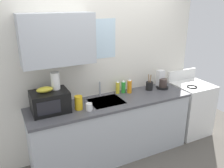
{
  "coord_description": "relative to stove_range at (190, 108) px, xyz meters",
  "views": [
    {
      "loc": [
        -1.36,
        -2.71,
        2.24
      ],
      "look_at": [
        0.0,
        0.0,
        1.15
      ],
      "focal_mm": 37.55,
      "sensor_mm": 36.0,
      "label": 1
    }
  ],
  "objects": [
    {
      "name": "dish_soap_bottle_orange",
      "position": [
        -1.16,
        0.15,
        0.55
      ],
      "size": [
        0.07,
        0.07,
        0.23
      ],
      "color": "orange",
      "rests_on": "counter_unit"
    },
    {
      "name": "coffee_maker",
      "position": [
        -0.58,
        0.1,
        0.55
      ],
      "size": [
        0.19,
        0.21,
        0.28
      ],
      "color": "black",
      "rests_on": "counter_unit"
    },
    {
      "name": "utensil_crock",
      "position": [
        -0.81,
        0.12,
        0.51
      ],
      "size": [
        0.11,
        0.11,
        0.26
      ],
      "color": "black",
      "rests_on": "counter_unit"
    },
    {
      "name": "paper_towel_roll",
      "position": [
        -2.28,
        0.1,
        0.82
      ],
      "size": [
        0.11,
        0.11,
        0.22
      ],
      "primitive_type": "cylinder",
      "color": "white",
      "rests_on": "microwave"
    },
    {
      "name": "banana_bunch",
      "position": [
        -2.43,
        0.05,
        0.75
      ],
      "size": [
        0.2,
        0.11,
        0.07
      ],
      "primitive_type": "ellipsoid",
      "color": "gold",
      "rests_on": "microwave"
    },
    {
      "name": "counter_unit",
      "position": [
        -1.53,
        -0.0,
        0.0
      ],
      "size": [
        2.37,
        0.63,
        0.9
      ],
      "color": "#B2B7BC",
      "rests_on": "ground"
    },
    {
      "name": "microwave",
      "position": [
        -2.38,
        0.04,
        0.58
      ],
      "size": [
        0.46,
        0.35,
        0.27
      ],
      "color": "black",
      "rests_on": "counter_unit"
    },
    {
      "name": "dish_soap_bottle_yellow",
      "position": [
        -1.33,
        0.21,
        0.54
      ],
      "size": [
        0.06,
        0.06,
        0.21
      ],
      "color": "yellow",
      "rests_on": "counter_unit"
    },
    {
      "name": "dish_soap_bottle_green",
      "position": [
        -1.23,
        0.19,
        0.54
      ],
      "size": [
        0.06,
        0.06,
        0.21
      ],
      "color": "green",
      "rests_on": "counter_unit"
    },
    {
      "name": "stove_range",
      "position": [
        0.0,
        0.0,
        0.0
      ],
      "size": [
        0.6,
        0.6,
        1.08
      ],
      "color": "white",
      "rests_on": "ground"
    },
    {
      "name": "kitchen_wall_assembly",
      "position": [
        -1.65,
        0.31,
        0.89
      ],
      "size": [
        3.14,
        0.42,
        2.5
      ],
      "color": "silver",
      "rests_on": "ground"
    },
    {
      "name": "cereal_canister",
      "position": [
        -2.04,
        -0.05,
        0.53
      ],
      "size": [
        0.1,
        0.1,
        0.18
      ],
      "primitive_type": "cylinder",
      "color": "gold",
      "rests_on": "counter_unit"
    },
    {
      "name": "mug_white",
      "position": [
        -1.93,
        -0.14,
        0.49
      ],
      "size": [
        0.08,
        0.08,
        0.09
      ],
      "primitive_type": "cylinder",
      "color": "white",
      "rests_on": "counter_unit"
    },
    {
      "name": "sink_faucet",
      "position": [
        -1.61,
        0.24,
        0.55
      ],
      "size": [
        0.03,
        0.03,
        0.22
      ],
      "primitive_type": "cylinder",
      "color": "#B2B5BA",
      "rests_on": "counter_unit"
    }
  ]
}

